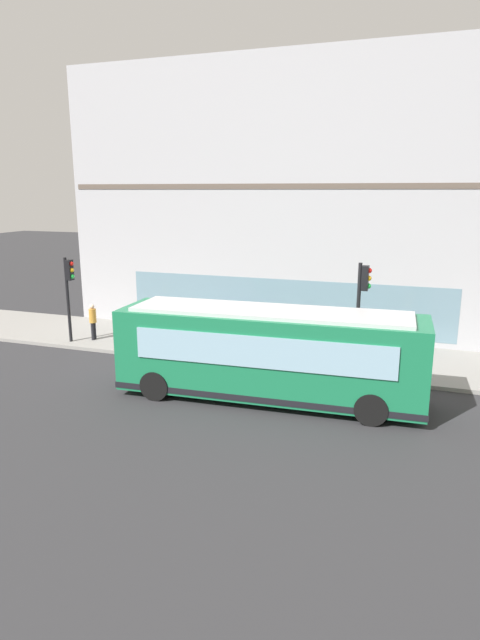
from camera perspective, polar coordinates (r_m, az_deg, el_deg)
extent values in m
plane|color=#2D2D30|center=(18.71, -1.46, -7.71)|extent=(120.00, 120.00, 0.00)
cube|color=gray|center=(23.23, 2.92, -3.23)|extent=(4.91, 40.00, 0.15)
cube|color=#A8A8AD|center=(27.79, 6.48, 12.62)|extent=(6.56, 22.07, 12.71)
cube|color=brown|center=(24.75, 4.86, 14.01)|extent=(0.36, 21.63, 0.24)
cube|color=slate|center=(25.20, 4.56, 1.67)|extent=(0.12, 15.45, 2.40)
cube|color=#197247|center=(17.66, 3.10, -3.54)|extent=(2.97, 10.11, 2.70)
cube|color=silver|center=(17.30, 3.16, 0.93)|extent=(2.55, 9.09, 0.12)
cube|color=#8CB2C6|center=(19.25, -11.46, -0.96)|extent=(2.20, 0.18, 1.20)
cube|color=#8CB2C6|center=(18.74, 4.01, -1.26)|extent=(0.45, 8.19, 1.00)
cube|color=#8CB2C6|center=(16.36, 2.09, -3.46)|extent=(0.45, 8.19, 1.00)
cube|color=black|center=(18.04, 3.05, -7.09)|extent=(3.01, 10.15, 0.20)
cylinder|color=black|center=(20.11, -6.23, -4.73)|extent=(0.35, 1.01, 1.00)
cylinder|color=black|center=(18.13, -9.03, -6.90)|extent=(0.35, 1.01, 1.00)
cylinder|color=black|center=(18.69, 14.15, -6.53)|extent=(0.35, 1.01, 1.00)
cylinder|color=black|center=(16.54, 13.79, -9.20)|extent=(0.35, 1.01, 1.00)
cylinder|color=black|center=(20.15, 12.41, 0.14)|extent=(0.14, 0.14, 4.14)
cube|color=black|center=(19.84, 13.18, 4.37)|extent=(0.32, 0.24, 0.90)
sphere|color=red|center=(19.78, 13.60, 5.14)|extent=(0.20, 0.20, 0.20)
sphere|color=yellow|center=(19.82, 13.56, 4.34)|extent=(0.20, 0.20, 0.20)
sphere|color=green|center=(19.87, 13.51, 3.54)|extent=(0.20, 0.20, 0.20)
cylinder|color=black|center=(25.04, -17.85, 2.04)|extent=(0.14, 0.14, 3.81)
cube|color=black|center=(24.70, -17.72, 5.09)|extent=(0.32, 0.24, 0.90)
sphere|color=red|center=(24.59, -17.53, 5.73)|extent=(0.20, 0.20, 0.20)
sphere|color=yellow|center=(24.62, -17.48, 5.09)|extent=(0.20, 0.20, 0.20)
sphere|color=green|center=(24.66, -17.43, 4.44)|extent=(0.20, 0.20, 0.20)
cylinder|color=red|center=(22.79, -0.73, -2.63)|extent=(0.24, 0.24, 0.55)
sphere|color=red|center=(22.69, -0.74, -1.77)|extent=(0.22, 0.22, 0.22)
cylinder|color=red|center=(22.72, -0.33, -2.55)|extent=(0.10, 0.12, 0.10)
cylinder|color=red|center=(22.93, -0.59, -2.40)|extent=(0.12, 0.10, 0.10)
cylinder|color=#3359A5|center=(20.94, 16.84, -4.27)|extent=(0.14, 0.14, 0.86)
cylinder|color=#3359A5|center=(20.99, 16.37, -4.19)|extent=(0.14, 0.14, 0.86)
cylinder|color=gold|center=(20.75, 16.75, -2.20)|extent=(0.32, 0.32, 0.68)
sphere|color=tan|center=(20.63, 16.84, -0.98)|extent=(0.23, 0.23, 0.23)
cylinder|color=black|center=(25.31, -15.42, -1.18)|extent=(0.14, 0.14, 0.80)
cylinder|color=black|center=(25.46, -15.24, -1.08)|extent=(0.14, 0.14, 0.80)
cylinder|color=gold|center=(25.22, -15.43, 0.44)|extent=(0.32, 0.32, 0.63)
sphere|color=beige|center=(25.13, -15.49, 1.38)|extent=(0.22, 0.22, 0.22)
cube|color=#263F99|center=(25.32, -0.43, -0.55)|extent=(0.44, 0.40, 0.90)
cube|color=#8CB2C6|center=(25.21, 0.02, -0.19)|extent=(0.35, 0.03, 0.30)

